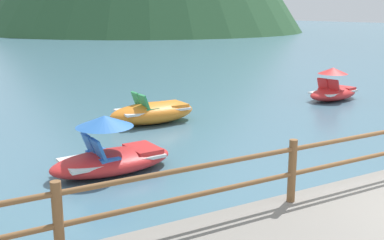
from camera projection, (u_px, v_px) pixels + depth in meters
The scene contains 5 objects.
ground_plane at pixel (9, 48), 40.36m from camera, with size 200.00×200.00×0.00m, color #477084.
dock_railing at pixel (372, 148), 7.57m from camera, with size 23.92×0.12×0.95m.
pedal_boat_1 at pixel (112, 155), 9.22m from camera, with size 2.59×1.35×1.18m.
pedal_boat_2 at pixel (333, 90), 16.74m from camera, with size 2.52×1.55×1.18m.
pedal_boat_3 at pixel (153, 112), 13.30m from camera, with size 2.61×1.29×0.91m.
Camera 1 is at (-6.14, -3.32, 3.16)m, focal length 43.32 mm.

